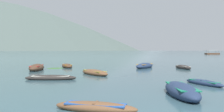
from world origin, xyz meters
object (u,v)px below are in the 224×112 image
rowboat_0 (181,91)px  rowboat_7 (94,73)px  rowboat_1 (51,78)px  rowboat_3 (37,68)px  rowboat_4 (95,107)px  ferry_0 (212,54)px  rowboat_8 (204,83)px  rowboat_5 (145,66)px  rowboat_11 (183,67)px  rowboat_12 (67,66)px

rowboat_0 → rowboat_7: 11.00m
rowboat_1 → rowboat_3: rowboat_3 is taller
rowboat_4 → ferry_0: size_ratio=0.42×
rowboat_1 → rowboat_8: (10.92, -2.94, -0.02)m
rowboat_0 → rowboat_5: bearing=85.4°
rowboat_4 → rowboat_11: rowboat_11 is taller
ferry_0 → rowboat_3: bearing=-126.4°
rowboat_0 → rowboat_7: size_ratio=0.99×
rowboat_5 → rowboat_8: bearing=-84.6°
rowboat_1 → rowboat_11: size_ratio=1.09×
rowboat_11 → rowboat_1: bearing=-145.3°
rowboat_0 → rowboat_3: bearing=128.6°
rowboat_1 → rowboat_4: size_ratio=1.20×
rowboat_5 → rowboat_8: (1.34, -14.08, -0.12)m
rowboat_4 → rowboat_7: size_ratio=0.79×
rowboat_0 → rowboat_3: rowboat_3 is taller
rowboat_7 → ferry_0: ferry_0 is taller
rowboat_4 → rowboat_12: (-4.63, 21.48, 0.05)m
rowboat_12 → ferry_0: ferry_0 is taller
rowboat_12 → ferry_0: size_ratio=0.50×
rowboat_8 → ferry_0: (53.04, 103.35, 0.32)m
rowboat_4 → rowboat_8: rowboat_4 is taller
rowboat_1 → rowboat_7: rowboat_7 is taller
rowboat_12 → rowboat_7: bearing=-65.4°
rowboat_4 → rowboat_8: size_ratio=1.07×
rowboat_8 → rowboat_11: bearing=75.5°
rowboat_7 → rowboat_12: size_ratio=1.06×
rowboat_8 → rowboat_12: 19.35m
rowboat_12 → rowboat_4: bearing=-77.8°
rowboat_7 → rowboat_12: bearing=114.6°
rowboat_3 → rowboat_4: size_ratio=1.38×
rowboat_8 → rowboat_11: size_ratio=0.85×
rowboat_0 → rowboat_4: size_ratio=1.26×
rowboat_7 → rowboat_11: (10.92, 6.29, -0.01)m
rowboat_4 → rowboat_11: size_ratio=0.91×
rowboat_4 → rowboat_8: bearing=40.7°
rowboat_11 → rowboat_12: bearing=170.1°
rowboat_5 → rowboat_11: 4.81m
rowboat_1 → rowboat_12: size_ratio=1.00×
rowboat_3 → rowboat_5: bearing=11.1°
rowboat_1 → rowboat_8: size_ratio=1.28×
rowboat_3 → rowboat_11: (17.89, 1.30, -0.10)m
rowboat_1 → rowboat_3: size_ratio=0.87×
rowboat_7 → rowboat_1: bearing=-132.9°
rowboat_0 → rowboat_12: bearing=115.5°
rowboat_8 → rowboat_12: size_ratio=0.78×
rowboat_3 → rowboat_12: 4.87m
rowboat_0 → rowboat_11: (6.05, 16.15, -0.07)m
rowboat_3 → rowboat_7: (6.97, -4.99, -0.09)m
rowboat_12 → rowboat_1: bearing=-86.4°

